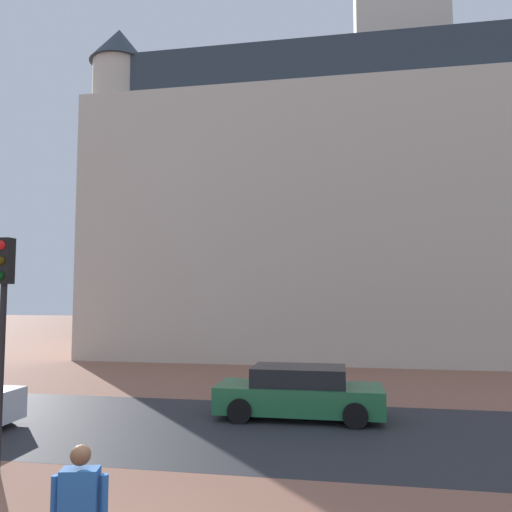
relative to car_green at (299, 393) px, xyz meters
The scene contains 5 objects.
ground_plane 1.89m from the car_green, 131.24° to the left, with size 120.00×120.00×0.00m, color #93604C.
street_asphalt_strip 1.93m from the car_green, 129.94° to the right, with size 120.00×6.31×0.00m, color #2D2D33.
landmark_building 19.55m from the car_green, 83.32° to the left, with size 28.48×15.86×36.10m.
car_green is the anchor object (origin of this frame).
traffic_light_pole 7.80m from the car_green, 135.57° to the right, with size 0.28×0.34×4.47m.
Camera 1 is at (2.37, -5.12, 3.35)m, focal length 34.64 mm.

